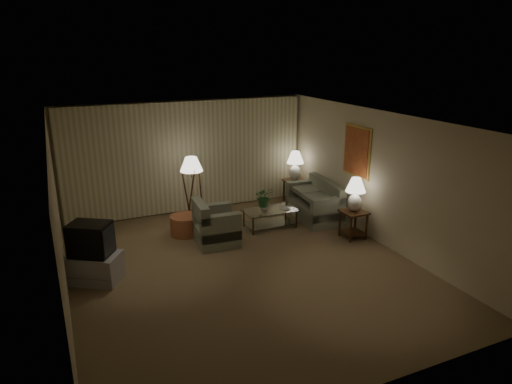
% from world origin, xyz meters
% --- Properties ---
extents(ground, '(7.00, 7.00, 0.00)m').
position_xyz_m(ground, '(0.00, 0.00, 0.00)').
color(ground, olive).
rests_on(ground, ground).
extents(room_shell, '(6.04, 7.02, 2.72)m').
position_xyz_m(room_shell, '(0.02, 1.51, 1.75)').
color(room_shell, beige).
rests_on(room_shell, ground).
extents(sofa, '(1.75, 1.12, 0.71)m').
position_xyz_m(sofa, '(2.50, 1.68, 0.35)').
color(sofa, gray).
rests_on(sofa, ground).
extents(armchair, '(0.99, 0.95, 0.73)m').
position_xyz_m(armchair, '(-0.08, 1.24, 0.37)').
color(armchair, gray).
rests_on(armchair, ground).
extents(side_table_near, '(0.50, 0.50, 0.60)m').
position_xyz_m(side_table_near, '(2.65, 0.33, 0.41)').
color(side_table_near, '#3A210F').
rests_on(side_table_near, ground).
extents(side_table_far, '(0.53, 0.45, 0.60)m').
position_xyz_m(side_table_far, '(2.65, 2.90, 0.40)').
color(side_table_far, '#3A210F').
rests_on(side_table_far, ground).
extents(table_lamp_near, '(0.42, 0.42, 0.72)m').
position_xyz_m(table_lamp_near, '(2.65, 0.33, 1.03)').
color(table_lamp_near, white).
rests_on(table_lamp_near, side_table_near).
extents(table_lamp_far, '(0.44, 0.44, 0.76)m').
position_xyz_m(table_lamp_far, '(2.65, 2.90, 1.05)').
color(table_lamp_far, white).
rests_on(table_lamp_far, side_table_far).
extents(coffee_table, '(1.20, 0.65, 0.41)m').
position_xyz_m(coffee_table, '(1.31, 1.58, 0.28)').
color(coffee_table, silver).
rests_on(coffee_table, ground).
extents(tv_cabinet, '(1.40, 1.37, 0.50)m').
position_xyz_m(tv_cabinet, '(-2.55, 0.60, 0.25)').
color(tv_cabinet, '#B5B5B8').
rests_on(tv_cabinet, ground).
extents(crt_tv, '(1.09, 1.07, 0.57)m').
position_xyz_m(crt_tv, '(-2.55, 0.60, 0.78)').
color(crt_tv, black).
rests_on(crt_tv, tv_cabinet).
extents(floor_lamp, '(0.51, 0.51, 1.56)m').
position_xyz_m(floor_lamp, '(-0.20, 2.51, 0.82)').
color(floor_lamp, '#3A210F').
rests_on(floor_lamp, ground).
extents(ottoman, '(0.71, 0.71, 0.43)m').
position_xyz_m(ottoman, '(-0.55, 1.96, 0.21)').
color(ottoman, '#AB5E39').
rests_on(ottoman, ground).
extents(vase, '(0.19, 0.19, 0.16)m').
position_xyz_m(vase, '(1.16, 1.58, 0.50)').
color(vase, white).
rests_on(vase, coffee_table).
extents(flowers, '(0.49, 0.46, 0.44)m').
position_xyz_m(flowers, '(1.16, 1.58, 0.80)').
color(flowers, '#306D32').
rests_on(flowers, vase).
extents(book, '(0.20, 0.25, 0.02)m').
position_xyz_m(book, '(1.56, 1.48, 0.42)').
color(book, olive).
rests_on(book, coffee_table).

